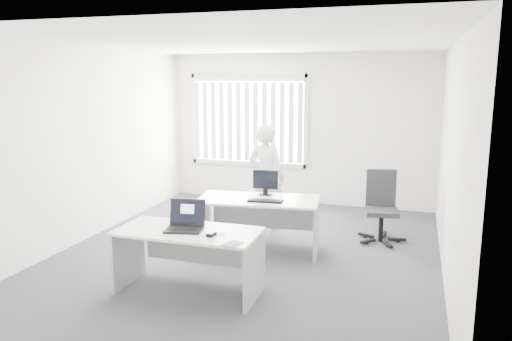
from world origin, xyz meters
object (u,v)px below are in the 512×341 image
(desk_near, at_px, (188,248))
(person, at_px, (266,177))
(desk_far, at_px, (258,213))
(monitor, at_px, (265,183))
(office_chair, at_px, (381,219))
(laptop, at_px, (184,217))

(desk_near, xyz_separation_m, person, (0.12, 2.59, 0.31))
(desk_far, bearing_deg, monitor, 73.99)
(desk_far, xyz_separation_m, office_chair, (1.58, 0.97, -0.21))
(laptop, bearing_deg, monitor, 65.58)
(office_chair, bearing_deg, desk_far, -158.95)
(desk_near, height_order, person, person)
(person, bearing_deg, monitor, 116.34)
(office_chair, xyz_separation_m, laptop, (-1.95, -2.51, 0.55))
(office_chair, bearing_deg, monitor, -164.58)
(desk_far, distance_m, person, 1.13)
(person, bearing_deg, office_chair, -172.95)
(desk_near, height_order, monitor, monitor)
(desk_near, distance_m, person, 2.61)
(office_chair, bearing_deg, laptop, -138.38)
(desk_far, height_order, office_chair, office_chair)
(office_chair, relative_size, person, 0.63)
(monitor, bearing_deg, office_chair, 21.69)
(desk_far, bearing_deg, person, 93.78)
(office_chair, relative_size, laptop, 2.59)
(desk_far, bearing_deg, laptop, -110.90)
(desk_far, relative_size, office_chair, 1.66)
(person, height_order, laptop, person)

